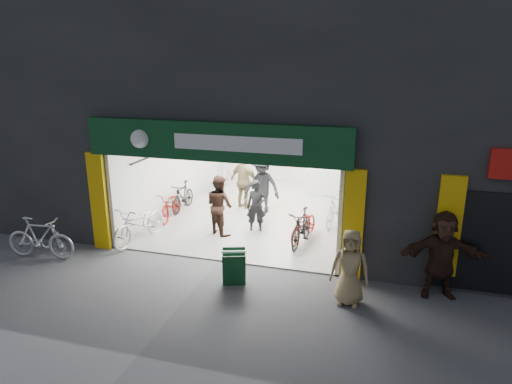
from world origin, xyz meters
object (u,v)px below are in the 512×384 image
at_px(bike_left_front, 140,223).
at_px(sandwich_board, 234,267).
at_px(bike_right_front, 302,228).
at_px(parked_bike, 40,238).
at_px(pedestrian_near, 350,268).

relative_size(bike_left_front, sandwich_board, 2.58).
height_order(bike_right_front, sandwich_board, bike_right_front).
height_order(bike_left_front, parked_bike, parked_bike).
xyz_separation_m(parked_bike, sandwich_board, (5.14, 0.00, -0.11)).
height_order(bike_right_front, pedestrian_near, pedestrian_near).
distance_m(parked_bike, pedestrian_near, 7.66).
distance_m(bike_left_front, sandwich_board, 3.67).
bearing_deg(pedestrian_near, sandwich_board, 178.81).
relative_size(bike_left_front, parked_bike, 1.13).
bearing_deg(bike_left_front, bike_right_front, 22.89).
bearing_deg(pedestrian_near, bike_right_front, 119.52).
bearing_deg(bike_left_front, sandwich_board, -17.07).
relative_size(bike_left_front, bike_right_front, 1.24).
relative_size(bike_left_front, pedestrian_near, 1.27).
bearing_deg(pedestrian_near, parked_bike, -179.70).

